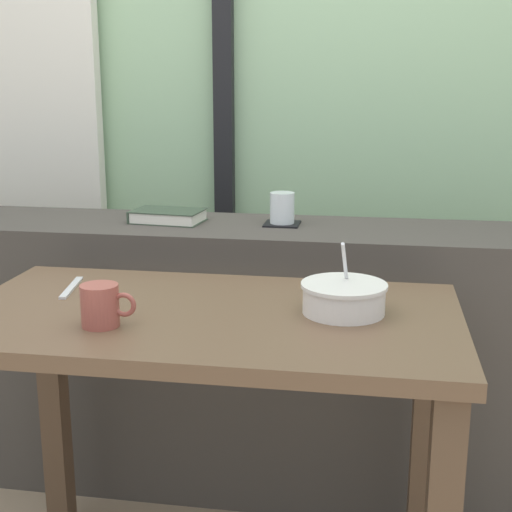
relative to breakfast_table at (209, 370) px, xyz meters
name	(u,v)px	position (x,y,z in m)	size (l,w,h in m)	color
outdoor_backdrop	(265,26)	(-0.08, 1.31, 0.80)	(4.80, 0.08, 2.80)	#9EC699
curtain_left_panel	(27,69)	(-0.98, 1.21, 0.65)	(0.56, 0.06, 2.50)	silver
window_divider_post	(223,54)	(-0.22, 1.24, 0.70)	(0.07, 0.05, 2.60)	black
dark_console_ledge	(227,356)	(-0.08, 0.58, -0.20)	(2.80, 0.37, 0.81)	#423D38
breakfast_table	(209,370)	(0.00, 0.00, 0.00)	(1.07, 0.59, 0.74)	brown
coaster_square	(282,224)	(0.08, 0.60, 0.21)	(0.10, 0.10, 0.01)	black
juice_glass	(282,209)	(0.08, 0.60, 0.25)	(0.07, 0.07, 0.09)	white
closed_book	(167,216)	(-0.26, 0.59, 0.22)	(0.21, 0.15, 0.04)	#334233
soup_bowl	(344,298)	(0.28, 0.04, 0.17)	(0.18, 0.18, 0.16)	silver
fork_utensil	(71,288)	(-0.35, 0.11, 0.14)	(0.02, 0.17, 0.01)	silver
ceramic_mug	(101,305)	(-0.19, -0.13, 0.18)	(0.11, 0.08, 0.08)	#9E4C42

